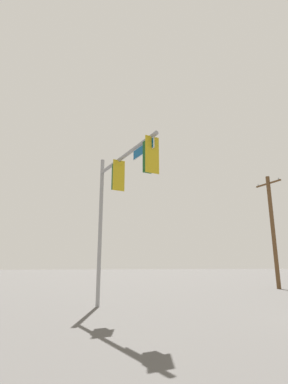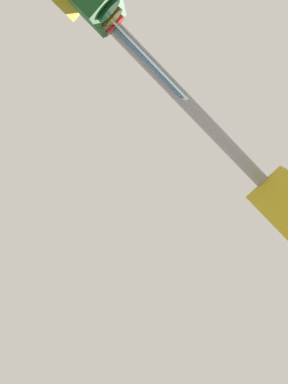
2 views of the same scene
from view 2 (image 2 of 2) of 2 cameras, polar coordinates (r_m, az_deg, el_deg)
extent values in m
cylinder|color=gray|center=(4.32, 13.15, 6.41)|extent=(4.86, 0.72, 0.16)
cube|color=gold|center=(3.88, 20.58, -0.85)|extent=(0.09, 0.52, 1.30)
cylinder|color=#144719|center=(4.51, 19.40, -0.37)|extent=(0.04, 0.04, 0.12)
cube|color=#144719|center=(3.60, -7.43, 26.95)|extent=(0.39, 0.36, 1.10)
cylinder|color=#144719|center=(4.19, -6.28, 25.24)|extent=(0.04, 0.04, 0.12)
cylinder|color=red|center=(3.88, -4.40, 24.02)|extent=(0.06, 0.22, 0.22)
cylinder|color=#392D05|center=(3.56, -4.84, 24.85)|extent=(0.06, 0.22, 0.22)
cylinder|color=black|center=(3.23, -5.37, 25.85)|extent=(0.06, 0.22, 0.22)
cube|color=#0A4C7F|center=(3.92, -1.74, 21.62)|extent=(1.42, 0.20, 0.34)
cube|color=white|center=(3.92, -1.74, 21.62)|extent=(1.48, 0.20, 0.40)
camera|label=1|loc=(10.17, -95.62, 16.88)|focal=28.00mm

